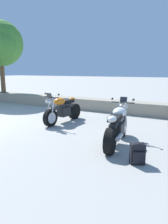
# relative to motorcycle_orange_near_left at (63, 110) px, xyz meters

# --- Properties ---
(stone_wall) EXTENTS (36.00, 0.80, 0.55)m
(stone_wall) POSITION_rel_motorcycle_orange_near_left_xyz_m (-2.93, 2.88, -0.21)
(stone_wall) COLOR gray
(stone_wall) RESTS_ON ground
(motorcycle_orange_near_left) EXTENTS (0.67, 2.07, 1.18)m
(motorcycle_orange_near_left) POSITION_rel_motorcycle_orange_near_left_xyz_m (0.00, 0.00, 0.00)
(motorcycle_orange_near_left) COLOR black
(motorcycle_orange_near_left) RESTS_ON ground
(motorcycle_white_centre) EXTENTS (0.71, 2.06, 1.18)m
(motorcycle_white_centre) POSITION_rel_motorcycle_orange_near_left_xyz_m (2.61, -1.25, 0.00)
(motorcycle_white_centre) COLOR black
(motorcycle_white_centre) RESTS_ON ground
(rider_backpack) EXTENTS (0.35, 0.34, 0.47)m
(rider_backpack) POSITION_rel_motorcycle_orange_near_left_xyz_m (3.41, -2.20, -0.24)
(rider_backpack) COLOR black
(rider_backpack) RESTS_ON ground
(leafy_tree_mid_left) EXTENTS (2.89, 2.75, 4.38)m
(leafy_tree_mid_left) POSITION_rel_motorcycle_orange_near_left_xyz_m (-6.40, 2.76, 3.00)
(leafy_tree_mid_left) COLOR brown
(leafy_tree_mid_left) RESTS_ON stone_wall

